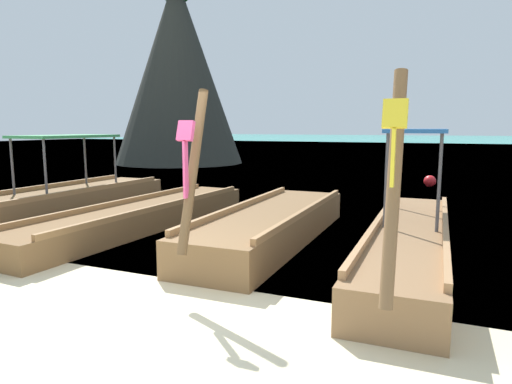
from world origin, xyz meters
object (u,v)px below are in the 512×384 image
longtail_boat_pink_ribbon (272,225)px  mooring_buoy_far (430,181)px  longtail_boat_yellow_ribbon (410,239)px  mooring_buoy_near (394,176)px  longtail_boat_green_ribbon (38,207)px  longtail_boat_violet_ribbon (140,217)px  karst_rock (174,75)px

longtail_boat_pink_ribbon → mooring_buoy_far: longtail_boat_pink_ribbon is taller
longtail_boat_yellow_ribbon → mooring_buoy_far: 9.39m
mooring_buoy_near → longtail_boat_green_ribbon: bearing=-119.2°
mooring_buoy_near → mooring_buoy_far: mooring_buoy_far is taller
longtail_boat_violet_ribbon → mooring_buoy_near: size_ratio=17.78×
karst_rock → mooring_buoy_far: 16.13m
longtail_boat_yellow_ribbon → karst_rock: size_ratio=0.61×
mooring_buoy_near → longtail_boat_violet_ribbon: bearing=-110.5°
longtail_boat_green_ribbon → karst_rock: karst_rock is taller
longtail_boat_yellow_ribbon → karst_rock: karst_rock is taller
longtail_boat_green_ribbon → mooring_buoy_near: bearing=60.8°
longtail_boat_violet_ribbon → longtail_boat_pink_ribbon: 2.87m
longtail_boat_yellow_ribbon → mooring_buoy_far: bearing=90.2°
longtail_boat_green_ribbon → mooring_buoy_near: size_ratio=18.53×
longtail_boat_green_ribbon → longtail_boat_pink_ribbon: size_ratio=1.27×
karst_rock → mooring_buoy_far: size_ratio=26.45×
longtail_boat_violet_ribbon → longtail_boat_green_ribbon: bearing=-167.1°
longtail_boat_pink_ribbon → longtail_boat_yellow_ribbon: longtail_boat_yellow_ribbon is taller
longtail_boat_violet_ribbon → mooring_buoy_near: bearing=69.5°
longtail_boat_violet_ribbon → mooring_buoy_far: longtail_boat_violet_ribbon is taller
longtail_boat_green_ribbon → karst_rock: 17.69m
mooring_buoy_far → longtail_boat_pink_ribbon: bearing=-104.6°
longtail_boat_green_ribbon → longtail_boat_pink_ribbon: bearing=6.8°
longtail_boat_pink_ribbon → mooring_buoy_near: longtail_boat_pink_ribbon is taller
longtail_boat_violet_ribbon → longtail_boat_pink_ribbon: bearing=1.9°
longtail_boat_pink_ribbon → mooring_buoy_near: 10.48m
longtail_boat_violet_ribbon → mooring_buoy_far: size_ratio=17.36×
longtail_boat_violet_ribbon → mooring_buoy_far: bearing=60.4°
longtail_boat_pink_ribbon → longtail_boat_green_ribbon: bearing=-173.2°
longtail_boat_violet_ribbon → longtail_boat_yellow_ribbon: 5.28m
longtail_boat_violet_ribbon → longtail_boat_yellow_ribbon: bearing=-1.8°
longtail_boat_yellow_ribbon → mooring_buoy_near: (-1.35, 10.68, -0.13)m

